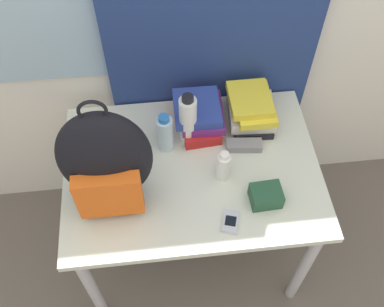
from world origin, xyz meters
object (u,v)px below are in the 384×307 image
Objects in this scene: sunscreen_bottle at (223,166)px; sunglasses_case at (244,145)px; backpack at (106,162)px; camera_pouch at (266,196)px; book_stack_left at (199,114)px; cell_phone at (231,222)px; water_bottle at (165,133)px; sports_bottle at (188,120)px; book_stack_center at (252,109)px.

sunscreen_bottle is 0.18m from sunglasses_case.
backpack is 0.62m from camera_pouch.
book_stack_left is at bearing 117.03° from camera_pouch.
backpack is 3.48× the size of sunglasses_case.
camera_pouch is (0.15, 0.08, 0.03)m from cell_phone.
water_bottle is at bearing 44.50° from backpack.
water_bottle is at bearing -144.28° from book_stack_left.
cell_phone is at bearing -21.52° from backpack.
camera_pouch reaches higher than sunglasses_case.
cell_phone is (0.44, -0.17, -0.22)m from backpack.
book_stack_left is 0.19m from water_bottle.
sports_bottle is 1.70× the size of sunscreen_bottle.
book_stack_center reaches higher than sunglasses_case.
sunglasses_case is at bearing -18.10° from sports_bottle.
cell_phone is at bearing -82.83° from book_stack_left.
book_stack_center reaches higher than book_stack_left.
water_bottle is at bearing -163.00° from sports_bottle.
backpack is 5.08× the size of cell_phone.
backpack is at bearing -162.60° from sunglasses_case.
sports_bottle is (0.10, 0.03, 0.04)m from water_bottle.
water_bottle is (-0.15, -0.11, 0.03)m from book_stack_left.
cell_phone is 0.68× the size of sunglasses_case.
sunscreen_bottle is 0.20m from camera_pouch.
backpack is at bearing 158.48° from cell_phone.
water_bottle is (-0.38, -0.11, 0.02)m from book_stack_center.
sunscreen_bottle is 1.01× the size of sunglasses_case.
sports_bottle reaches higher than sunglasses_case.
cell_phone is 0.17m from camera_pouch.
book_stack_left is 0.50m from cell_phone.
backpack is at bearing -151.85° from book_stack_center.
sports_bottle reaches higher than sunscreen_bottle.
sunscreen_bottle is 1.47× the size of cell_phone.
book_stack_left is 0.12m from sports_bottle.
backpack reaches higher than sports_bottle.
sports_bottle is at bearing -124.38° from book_stack_left.
water_bottle is 0.11m from sports_bottle.
sunscreen_bottle is 0.22m from cell_phone.
sports_bottle is (-0.28, -0.08, 0.05)m from book_stack_center.
book_stack_left is 0.23m from book_stack_center.
sports_bottle is at bearing 161.90° from sunglasses_case.
book_stack_center is 1.62× the size of sunglasses_case.
water_bottle is 1.82× the size of cell_phone.
book_stack_center is 0.33m from sunscreen_bottle.
camera_pouch is (-0.02, -0.41, -0.04)m from book_stack_center.
sunscreen_bottle is at bearing -120.46° from book_stack_center.
sunscreen_bottle is at bearing -129.97° from sunglasses_case.
book_stack_center is 0.17m from sunglasses_case.
cell_phone is (0.22, -0.39, -0.08)m from water_bottle.
cell_phone is at bearing -151.24° from camera_pouch.
sports_bottle is at bearing 17.00° from water_bottle.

